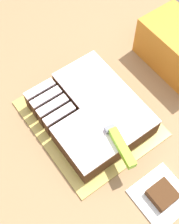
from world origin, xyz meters
TOP-DOWN VIEW (x-y plane):
  - ground_plane at (0.00, 0.00)m, footprint 8.00×8.00m
  - countertop at (0.00, 0.00)m, footprint 1.40×1.10m
  - cake_board at (0.08, 0.01)m, footprint 0.36×0.31m
  - cake at (0.08, 0.01)m, footprint 0.30×0.25m
  - knife at (0.19, 0.00)m, footprint 0.31×0.08m
  - paper_napkin at (0.37, 0.02)m, footprint 0.13×0.13m
  - brownie at (0.37, 0.02)m, footprint 0.06×0.06m

SIDE VIEW (x-z plane):
  - ground_plane at x=0.00m, z-range 0.00..0.00m
  - countertop at x=0.00m, z-range 0.00..0.90m
  - cake_board at x=0.08m, z-range 0.90..0.90m
  - paper_napkin at x=0.37m, z-range 0.90..0.90m
  - brownie at x=0.37m, z-range 0.90..0.93m
  - cake at x=0.08m, z-range 0.90..0.97m
  - knife at x=0.19m, z-range 0.97..0.99m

